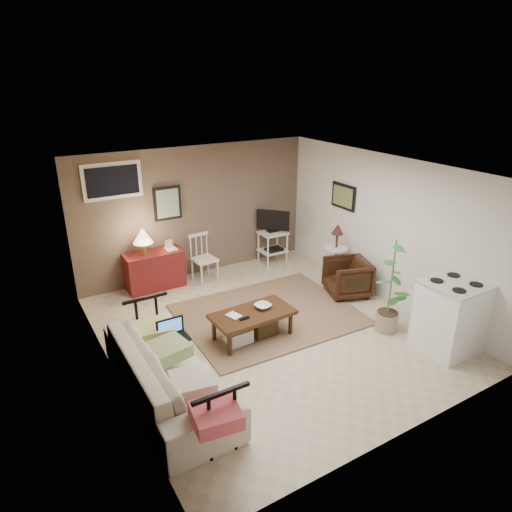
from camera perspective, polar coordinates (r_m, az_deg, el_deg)
floor at (r=6.90m, az=1.60°, el=-9.27°), size 5.00×5.00×0.00m
art_back at (r=8.18m, az=-11.00°, el=6.50°), size 0.50×0.03×0.60m
art_right at (r=8.35m, az=10.88°, el=7.33°), size 0.03×0.60×0.45m
window at (r=7.81m, az=-17.52°, el=8.94°), size 0.96×0.03×0.60m
rug at (r=7.30m, az=1.57°, el=-7.30°), size 2.73×2.21×0.03m
coffee_table at (r=6.59m, az=-0.48°, el=-8.39°), size 1.19×0.64×0.44m
sofa at (r=5.52m, az=-11.03°, el=-13.04°), size 0.68×2.32×0.91m
sofa_pillows at (r=5.27m, az=-9.48°, el=-13.45°), size 0.45×2.21×0.16m
sofa_end_rails at (r=5.59m, az=-9.67°, el=-13.22°), size 0.62×2.32×0.78m
laptop at (r=5.83m, az=-10.45°, el=-9.38°), size 0.36×0.26×0.24m
red_console at (r=8.21m, az=-12.69°, el=-1.33°), size 1.01×0.45×1.16m
spindle_chair at (r=8.36m, az=-6.52°, el=-0.42°), size 0.44×0.44×0.87m
tv_stand at (r=9.02m, az=2.15°, el=2.57°), size 0.51×0.50×1.09m
side_table at (r=8.26m, az=10.02°, el=1.18°), size 0.42×0.42×1.12m
armchair at (r=7.95m, az=11.35°, el=-2.45°), size 0.82×0.85×0.70m
potted_plant at (r=6.83m, az=16.55°, el=-3.27°), size 0.36×0.36×1.46m
stove at (r=6.80m, az=23.12°, el=-6.89°), size 0.77×0.72×1.01m
bowl at (r=6.58m, az=0.87°, el=-5.62°), size 0.23×0.09×0.23m
book_table at (r=6.33m, az=-3.28°, el=-6.95°), size 0.15×0.06×0.21m
book_console at (r=8.12m, az=-11.24°, el=1.50°), size 0.18×0.03×0.25m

